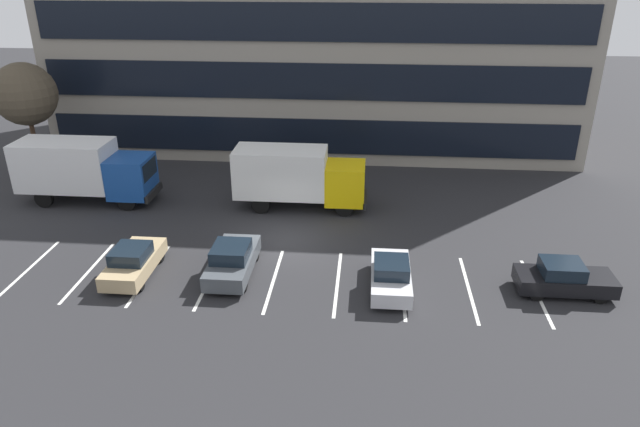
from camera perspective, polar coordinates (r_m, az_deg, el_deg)
ground_plane at (r=28.60m, az=-3.46°, el=-2.90°), size 120.00×120.00×0.00m
office_building at (r=43.47m, az=-0.25°, el=18.95°), size 35.97×12.69×18.00m
lot_markings at (r=25.53m, az=-4.59°, el=-6.52°), size 22.54×5.40×0.01m
box_truck_blue at (r=35.25m, az=-22.33°, el=4.14°), size 7.62×2.52×3.53m
box_truck_yellow at (r=31.86m, az=-2.25°, el=3.78°), size 7.27×2.41×3.37m
sedan_charcoal at (r=25.82m, az=-8.62°, el=-4.55°), size 1.76×4.21×1.51m
sedan_silver at (r=24.68m, az=6.99°, el=-6.03°), size 1.65×3.93×1.41m
sedan_tan at (r=26.79m, az=-17.90°, el=-4.52°), size 1.66×3.98×1.42m
sedan_black at (r=26.29m, az=22.90°, el=-5.91°), size 3.96×1.66×1.42m
bare_tree at (r=40.12m, az=-27.06°, el=10.41°), size 3.80×3.80×7.12m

